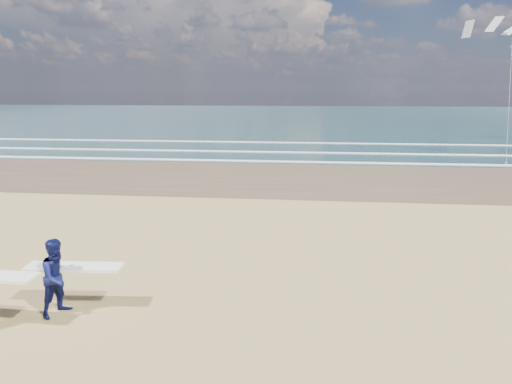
# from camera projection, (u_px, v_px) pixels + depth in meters

# --- Properties ---
(ocean) EXTENTS (220.00, 100.00, 0.02)m
(ocean) POSITION_uv_depth(u_px,v_px,m) (391.00, 118.00, 77.32)
(ocean) COLOR #1B3A3D
(ocean) RESTS_ON ground
(foam_breakers) EXTENTS (220.00, 11.70, 0.05)m
(foam_breakers) POSITION_uv_depth(u_px,v_px,m) (492.00, 154.00, 34.78)
(foam_breakers) COLOR white
(foam_breakers) RESTS_ON ground
(surfer_far) EXTENTS (2.23, 1.22, 1.76)m
(surfer_far) POSITION_uv_depth(u_px,v_px,m) (60.00, 276.00, 10.20)
(surfer_far) COLOR #0B1041
(surfer_far) RESTS_ON ground
(kite_1) EXTENTS (6.05, 4.77, 10.22)m
(kite_1) POSITION_uv_depth(u_px,v_px,m) (510.00, 77.00, 31.70)
(kite_1) COLOR slate
(kite_1) RESTS_ON ground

